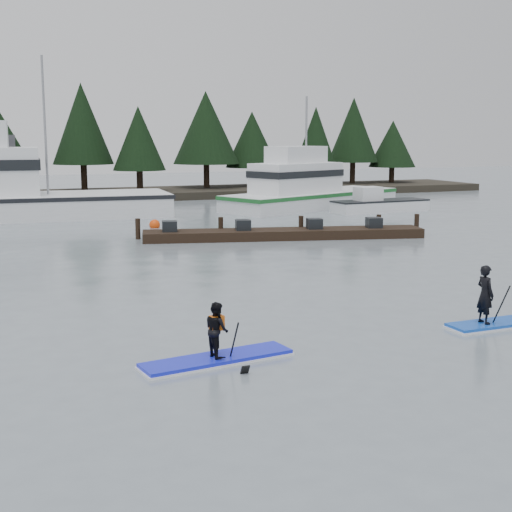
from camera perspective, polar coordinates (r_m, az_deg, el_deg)
name	(u,v)px	position (r m, az deg, el deg)	size (l,w,h in m)	color
ground	(347,337)	(17.79, 7.31, -6.48)	(160.00, 160.00, 0.00)	slate
far_shore	(84,196)	(57.69, -13.57, 4.72)	(70.00, 8.00, 0.60)	#2D281E
treeline	(84,199)	(57.71, -13.56, 4.43)	(60.00, 4.00, 8.00)	black
fishing_boat_medium	(308,199)	(49.47, 4.21, 4.55)	(14.60, 9.09, 8.45)	white
skiff	(380,206)	(47.60, 9.91, 3.98)	(6.52, 1.96, 0.76)	white
floating_dock	(284,234)	(34.51, 2.26, 1.78)	(13.54, 1.81, 0.45)	black
buoy_c	(360,213)	(46.57, 8.29, 3.43)	(0.54, 0.54, 0.54)	#E1400B
buoy_b	(155,228)	(39.01, -8.10, 2.26)	(0.58, 0.58, 0.58)	#E1400B
paddleboard_solo	(217,344)	(15.71, -3.14, -7.08)	(3.50, 1.30, 1.81)	#1721DB
paddleboard_duo	(507,306)	(19.79, 19.42, -3.80)	(3.47, 1.12, 2.15)	blue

